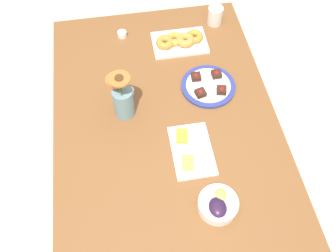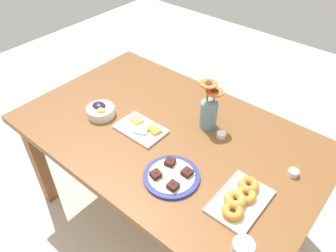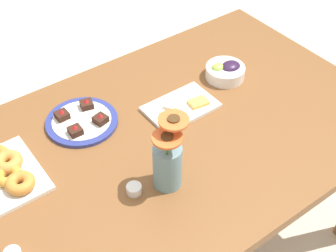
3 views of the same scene
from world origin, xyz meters
name	(u,v)px [view 2 (image 2 of 3)]	position (x,y,z in m)	size (l,w,h in m)	color
ground_plane	(168,214)	(0.00, 0.00, 0.00)	(6.00, 6.00, 0.00)	beige
dining_table	(168,144)	(0.00, 0.00, 0.65)	(1.60, 1.00, 0.74)	brown
coffee_mug	(242,251)	(0.65, -0.36, 0.79)	(0.11, 0.08, 0.10)	beige
grape_bowl	(101,110)	(-0.38, -0.13, 0.77)	(0.16, 0.16, 0.07)	white
cheese_platter	(141,129)	(-0.12, -0.08, 0.75)	(0.26, 0.17, 0.03)	white
croissant_platter	(240,199)	(0.52, -0.15, 0.76)	(0.19, 0.28, 0.05)	white
jam_cup_honey	(221,135)	(0.24, 0.15, 0.76)	(0.05, 0.05, 0.03)	white
jam_cup_berry	(293,173)	(0.63, 0.14, 0.76)	(0.05, 0.05, 0.03)	white
dessert_plate	(171,176)	(0.21, -0.23, 0.75)	(0.26, 0.26, 0.05)	navy
flower_vase	(209,112)	(0.13, 0.18, 0.83)	(0.12, 0.11, 0.27)	#6B939E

